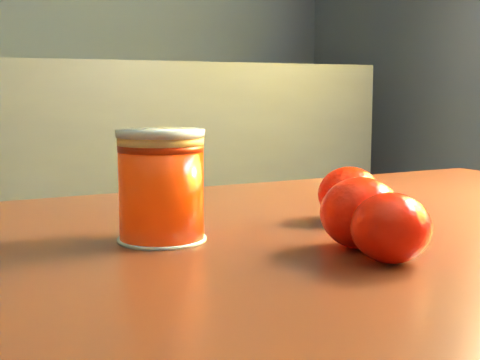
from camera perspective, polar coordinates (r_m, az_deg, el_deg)
name	(u,v)px	position (r m, az deg, el deg)	size (l,w,h in m)	color
table	(356,328)	(0.63, 9.89, -12.30)	(0.97, 0.70, 0.70)	#622B18
juice_glass	(161,186)	(0.56, -6.73, -0.53)	(0.07, 0.07, 0.09)	red
orange_front	(361,213)	(0.54, 10.27, -2.79)	(0.07, 0.07, 0.06)	#FF1B05
orange_back	(349,194)	(0.65, 9.30, -1.20)	(0.06, 0.06, 0.05)	#FF1B05
orange_extra	(391,228)	(0.50, 12.76, -4.01)	(0.06, 0.06, 0.05)	#FF1B05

